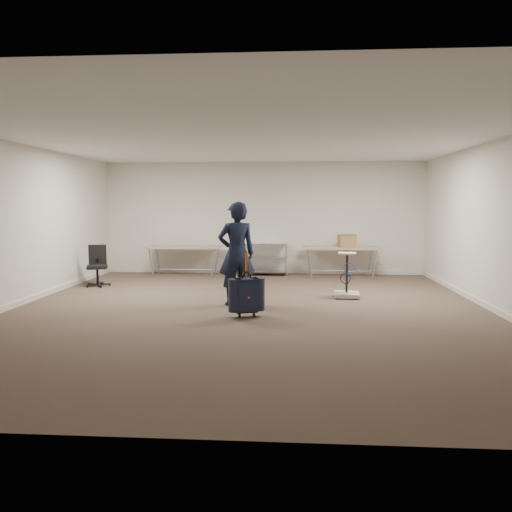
{
  "coord_description": "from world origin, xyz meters",
  "views": [
    {
      "loc": [
        0.68,
        -8.04,
        1.76
      ],
      "look_at": [
        0.11,
        0.3,
        0.88
      ],
      "focal_mm": 35.0,
      "sensor_mm": 36.0,
      "label": 1
    }
  ],
  "objects": [
    {
      "name": "office_chair",
      "position": [
        -3.45,
        2.32,
        0.27
      ],
      "size": [
        0.53,
        0.53,
        0.88
      ],
      "color": "black",
      "rests_on": "ground"
    },
    {
      "name": "equipment_cart",
      "position": [
        1.75,
        1.34,
        0.22
      ],
      "size": [
        0.5,
        0.5,
        0.85
      ],
      "color": "beige",
      "rests_on": "ground"
    },
    {
      "name": "person",
      "position": [
        -0.25,
        0.52,
        0.9
      ],
      "size": [
        0.76,
        0.63,
        1.8
      ],
      "primitive_type": "imported",
      "rotation": [
        0.0,
        0.0,
        3.49
      ],
      "color": "black",
      "rests_on": "ground"
    },
    {
      "name": "cardboard_box",
      "position": [
        2.04,
        4.01,
        0.88
      ],
      "size": [
        0.44,
        0.36,
        0.3
      ],
      "primitive_type": "cube",
      "rotation": [
        0.0,
        0.0,
        0.18
      ],
      "color": "#A1794B",
      "rests_on": "folding_table_right"
    },
    {
      "name": "suitcase",
      "position": [
        0.01,
        -0.42,
        0.35
      ],
      "size": [
        0.43,
        0.34,
        1.02
      ],
      "color": "black",
      "rests_on": "ground"
    },
    {
      "name": "wire_shelf",
      "position": [
        0.0,
        4.2,
        0.44
      ],
      "size": [
        1.22,
        0.47,
        0.8
      ],
      "color": "silver",
      "rests_on": "ground"
    },
    {
      "name": "room_shell",
      "position": [
        0.0,
        1.38,
        0.05
      ],
      "size": [
        8.0,
        9.0,
        9.0
      ],
      "color": "silver",
      "rests_on": "ground"
    },
    {
      "name": "folding_table_right",
      "position": [
        1.9,
        3.95,
        0.68
      ],
      "size": [
        1.8,
        0.75,
        0.73
      ],
      "color": "#94815B",
      "rests_on": "ground"
    },
    {
      "name": "ground",
      "position": [
        0.0,
        0.0,
        0.0
      ],
      "size": [
        9.0,
        9.0,
        0.0
      ],
      "primitive_type": "plane",
      "color": "#423128",
      "rests_on": "ground"
    },
    {
      "name": "folding_table_left",
      "position": [
        -1.9,
        3.95,
        0.68
      ],
      "size": [
        1.8,
        0.75,
        0.73
      ],
      "color": "#94815B",
      "rests_on": "ground"
    }
  ]
}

